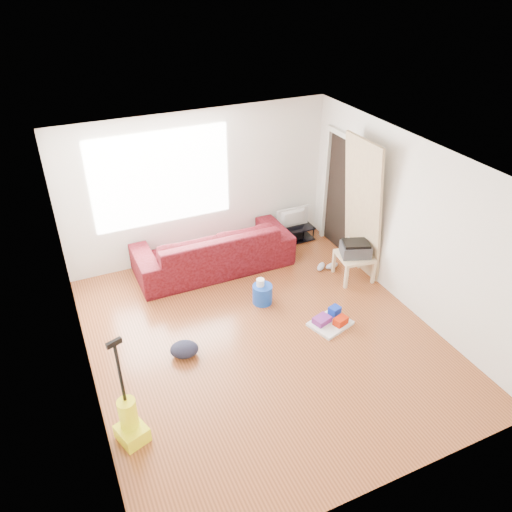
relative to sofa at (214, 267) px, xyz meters
name	(u,v)px	position (x,y,z in m)	size (l,w,h in m)	color
room	(264,254)	(0.07, -1.80, 1.25)	(4.51, 5.01, 2.51)	brown
sofa	(214,267)	(0.00, 0.00, 0.00)	(2.56, 1.00, 0.75)	#2E0102
tv_stand	(293,233)	(1.65, 0.27, 0.14)	(0.71, 0.41, 0.26)	black
tv	(294,218)	(1.65, 0.27, 0.44)	(0.62, 0.08, 0.36)	black
side_table	(354,259)	(1.95, -1.21, 0.36)	(0.59, 0.59, 0.42)	tan
printer	(356,249)	(1.95, -1.21, 0.54)	(0.54, 0.48, 0.24)	#353639
bucket	(262,302)	(0.33, -1.21, 0.00)	(0.30, 0.30, 0.30)	#1340B0
toilet_paper	(260,291)	(0.30, -1.19, 0.20)	(0.12, 0.12, 0.11)	white
cleaning_tray	(331,321)	(0.99, -2.08, 0.06)	(0.65, 0.58, 0.20)	white
backpack	(185,355)	(-1.09, -1.84, 0.00)	(0.37, 0.30, 0.21)	black
sneakers	(326,266)	(1.69, -0.82, 0.05)	(0.43, 0.24, 0.10)	silver
vacuum	(130,422)	(-2.00, -2.84, 0.25)	(0.37, 0.39, 1.34)	#FFFD16
door_panel	(355,269)	(2.13, -1.03, 0.00)	(0.05, 0.90, 2.26)	#9B795B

